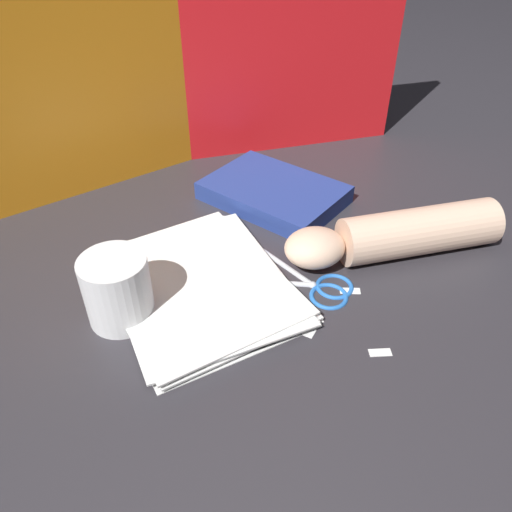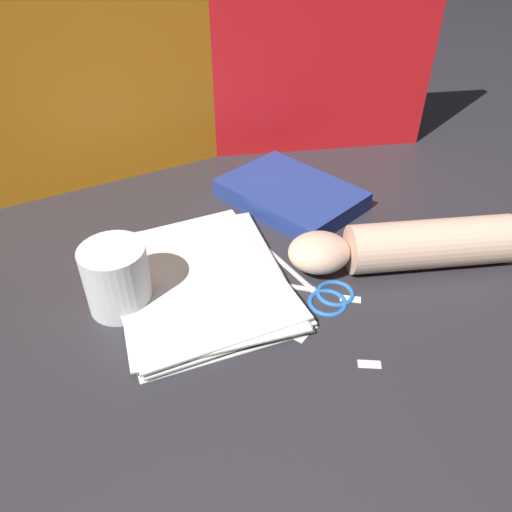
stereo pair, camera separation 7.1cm
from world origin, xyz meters
The scene contains 11 objects.
ground_plane centered at (0.00, 0.00, 0.00)m, with size 6.00×6.00×0.00m, color #2D2B30.
backdrop_panel_left centered at (-0.19, 0.43, 0.24)m, with size 0.61×0.11×0.49m.
backdrop_panel_center centered at (0.20, 0.43, 0.25)m, with size 0.58×0.14×0.50m.
paper_stack centered at (-0.11, 0.06, 0.01)m, with size 0.27×0.31×0.02m.
book_closed centered at (0.11, 0.23, 0.02)m, with size 0.26×0.29×0.03m.
scissors centered at (0.05, -0.02, 0.00)m, with size 0.18×0.19×0.01m.
hand_forearm centered at (0.20, -0.01, 0.04)m, with size 0.36×0.16×0.08m.
paper_scrap_near centered at (-0.01, -0.09, 0.00)m, with size 0.02×0.02×0.00m.
paper_scrap_mid centered at (0.09, -0.05, 0.00)m, with size 0.03×0.03×0.00m.
paper_scrap_far centered at (0.05, -0.17, 0.00)m, with size 0.03×0.02×0.00m.
mug centered at (-0.22, 0.05, 0.05)m, with size 0.09×0.09×0.10m.
Camera 1 is at (-0.29, -0.48, 0.50)m, focal length 35.00 mm.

